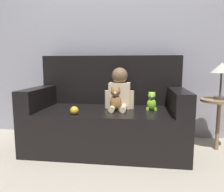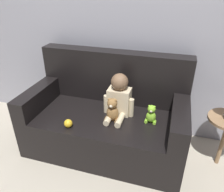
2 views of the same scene
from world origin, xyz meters
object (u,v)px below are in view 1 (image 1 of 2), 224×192
Objects in this scene: couch at (108,116)px; side_table at (221,86)px; person_baby at (120,91)px; toy_ball at (74,110)px; teddy_bear_brown at (116,100)px; plush_toy_side at (152,102)px.

couch is 1.23m from side_table.
person_baby reaches higher than toy_ball.
person_baby is 0.47× the size of side_table.
plush_toy_side is (0.37, 0.08, -0.03)m from teddy_bear_brown.
person_baby is 5.47× the size of toy_ball.
couch reaches higher than plush_toy_side.
plush_toy_side is at bearing -10.03° from couch.
toy_ball is at bearing -163.98° from side_table.
teddy_bear_brown is 3.10× the size of toy_ball.
couch is at bearing 123.47° from teddy_bear_brown.
teddy_bear_brown is at bearing -56.53° from couch.
plush_toy_side is at bearing -171.07° from side_table.
teddy_bear_brown is (-0.03, -0.14, -0.07)m from person_baby.
plush_toy_side is at bearing 22.40° from toy_ball.
side_table is at bearing 16.02° from toy_ball.
teddy_bear_brown is 0.27× the size of side_table.
side_table is at bearing 2.54° from person_baby.
person_baby is 2.28× the size of plush_toy_side.
side_table is (1.07, 0.19, 0.13)m from teddy_bear_brown.
plush_toy_side is at bearing -10.69° from person_baby.
toy_ball is 1.51m from side_table.
person_baby reaches higher than teddy_bear_brown.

